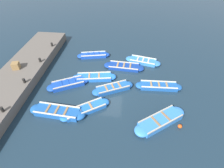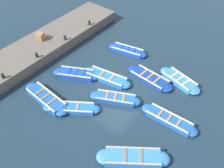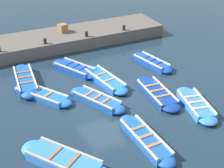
{
  "view_description": "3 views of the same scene",
  "coord_description": "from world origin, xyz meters",
  "views": [
    {
      "loc": [
        -1.5,
        10.55,
        9.16
      ],
      "look_at": [
        -0.43,
        0.54,
        0.49
      ],
      "focal_mm": 28.0,
      "sensor_mm": 36.0,
      "label": 1
    },
    {
      "loc": [
        -7.37,
        9.67,
        12.37
      ],
      "look_at": [
        0.38,
        -0.14,
        0.31
      ],
      "focal_mm": 42.0,
      "sensor_mm": 36.0,
      "label": 2
    },
    {
      "loc": [
        -12.29,
        5.51,
        8.48
      ],
      "look_at": [
        0.31,
        -0.54,
        0.34
      ],
      "focal_mm": 50.0,
      "sensor_mm": 36.0,
      "label": 3
    }
  ],
  "objects": [
    {
      "name": "boat_tucked",
      "position": [
        1.86,
        -3.94,
        0.17
      ],
      "size": [
        3.25,
        1.36,
        0.39
      ],
      "color": "#1947B7",
      "rests_on": "ground"
    },
    {
      "name": "boat_broadside",
      "position": [
        -4.03,
        0.03,
        0.17
      ],
      "size": [
        3.61,
        0.92,
        0.39
      ],
      "color": "#1E59AD",
      "rests_on": "ground"
    },
    {
      "name": "ground_plane",
      "position": [
        0.0,
        0.0,
        0.0
      ],
      "size": [
        120.0,
        120.0,
        0.0
      ],
      "primitive_type": "plane",
      "color": "#1C303F"
    },
    {
      "name": "boat_stern_in",
      "position": [
        1.12,
        2.95,
        0.15
      ],
      "size": [
        3.34,
        2.59,
        0.36
      ],
      "color": "blue",
      "rests_on": "ground"
    },
    {
      "name": "boat_outer_right",
      "position": [
        -3.82,
        3.42,
        0.2
      ],
      "size": [
        3.65,
        2.99,
        0.45
      ],
      "color": "#3884E0",
      "rests_on": "ground"
    },
    {
      "name": "boat_end_of_row",
      "position": [
        -2.92,
        -3.42,
        0.16
      ],
      "size": [
        3.38,
        1.6,
        0.38
      ],
      "color": "#3884E0",
      "rests_on": "ground"
    },
    {
      "name": "boat_inner_gap",
      "position": [
        1.16,
        -0.53,
        0.17
      ],
      "size": [
        3.73,
        1.4,
        0.39
      ],
      "color": "blue",
      "rests_on": "ground"
    },
    {
      "name": "boat_near_quay",
      "position": [
        -0.52,
        0.66,
        0.17
      ],
      "size": [
        3.28,
        2.12,
        0.4
      ],
      "color": "#1E59AD",
      "rests_on": "ground"
    },
    {
      "name": "quay_wall",
      "position": [
        7.21,
        0.0,
        0.4
      ],
      "size": [
        3.14,
        14.48,
        0.79
      ],
      "color": "#605951",
      "rests_on": "ground"
    },
    {
      "name": "bollard_mid_south",
      "position": [
        5.99,
        1.4,
        0.97
      ],
      "size": [
        0.2,
        0.2,
        0.35
      ],
      "primitive_type": "cylinder",
      "color": "black",
      "rests_on": "quay_wall"
    },
    {
      "name": "boat_outer_left",
      "position": [
        2.92,
        3.4,
        0.2
      ],
      "size": [
        3.89,
        1.15,
        0.45
      ],
      "color": "#1E59AD",
      "rests_on": "ground"
    },
    {
      "name": "bollard_north",
      "position": [
        5.99,
        -4.19,
        0.97
      ],
      "size": [
        0.2,
        0.2,
        0.35
      ],
      "primitive_type": "cylinder",
      "color": "black",
      "rests_on": "quay_wall"
    },
    {
      "name": "wooden_crate",
      "position": [
        7.51,
        -0.25,
        1.06
      ],
      "size": [
        0.67,
        0.67,
        0.54
      ],
      "primitive_type": "cube",
      "rotation": [
        0.0,
        0.0,
        0.28
      ],
      "color": "olive",
      "rests_on": "quay_wall"
    },
    {
      "name": "boat_drifting",
      "position": [
        3.06,
        0.53,
        0.18
      ],
      "size": [
        3.32,
        2.27,
        0.41
      ],
      "color": "#1947B7",
      "rests_on": "ground"
    },
    {
      "name": "bollard_mid_north",
      "position": [
        5.99,
        -1.4,
        0.97
      ],
      "size": [
        0.2,
        0.2,
        0.35
      ],
      "primitive_type": "cylinder",
      "color": "black",
      "rests_on": "quay_wall"
    },
    {
      "name": "boat_alongside",
      "position": [
        -1.2,
        -2.35,
        0.15
      ],
      "size": [
        3.65,
        1.19,
        0.36
      ],
      "color": "navy",
      "rests_on": "ground"
    }
  ]
}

